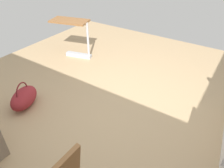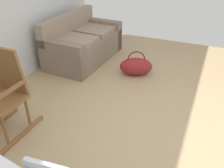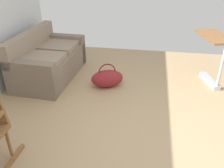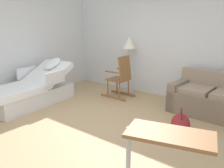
{
  "view_description": "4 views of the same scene",
  "coord_description": "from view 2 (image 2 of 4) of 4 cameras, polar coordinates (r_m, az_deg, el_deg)",
  "views": [
    {
      "loc": [
        -1.24,
        2.14,
        2.21
      ],
      "look_at": [
        -0.03,
        0.31,
        0.7
      ],
      "focal_mm": 33.47,
      "sensor_mm": 36.0,
      "label": 1
    },
    {
      "loc": [
        -2.31,
        -0.41,
        2.05
      ],
      "look_at": [
        -0.25,
        0.49,
        0.73
      ],
      "focal_mm": 39.88,
      "sensor_mm": 36.0,
      "label": 2
    },
    {
      "loc": [
        -2.31,
        0.03,
        2.09
      ],
      "look_at": [
        0.24,
        0.46,
        0.68
      ],
      "focal_mm": 38.96,
      "sensor_mm": 36.0,
      "label": 3
    },
    {
      "loc": [
        2.72,
        -2.9,
        1.82
      ],
      "look_at": [
        0.05,
        0.51,
        0.69
      ],
      "focal_mm": 37.32,
      "sensor_mm": 36.0,
      "label": 4
    }
  ],
  "objects": [
    {
      "name": "rocking_chair",
      "position": [
        3.11,
        -23.51,
        -2.12
      ],
      "size": [
        0.76,
        0.51,
        1.05
      ],
      "color": "brown",
      "rests_on": "ground"
    },
    {
      "name": "ground_plane",
      "position": [
        3.11,
        10.28,
        -11.31
      ],
      "size": [
        6.53,
        6.53,
        0.0
      ],
      "primitive_type": "plane",
      "color": "tan"
    },
    {
      "name": "duffel_bag",
      "position": [
        4.3,
        5.53,
        4.08
      ],
      "size": [
        0.51,
        0.64,
        0.43
      ],
      "color": "maroon",
      "rests_on": "ground"
    },
    {
      "name": "couch",
      "position": [
        4.83,
        -6.7,
        9.03
      ],
      "size": [
        1.64,
        0.92,
        0.85
      ],
      "color": "#7D6C5C",
      "rests_on": "ground"
    }
  ]
}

